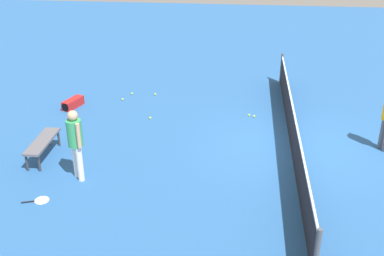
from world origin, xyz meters
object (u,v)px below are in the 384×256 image
Objects in this scene: tennis_racket_near_player at (41,201)px; tennis_ball_baseline at (254,116)px; tennis_ball_stray_right at (123,99)px; equipment_bag at (72,104)px; player_near_side at (75,139)px; tennis_ball_by_net at (249,115)px; courtside_bench at (42,143)px; tennis_ball_near_player at (150,118)px; tennis_ball_midcourt at (132,94)px; tennis_ball_stray_left at (155,94)px.

tennis_ball_baseline is at bearing 137.63° from tennis_racket_near_player.
tennis_ball_baseline is (-5.00, 4.57, 0.02)m from tennis_racket_near_player.
tennis_racket_near_player is 9.19× the size of tennis_ball_stray_right.
equipment_bag is (-0.10, -5.66, 0.11)m from tennis_ball_baseline.
tennis_ball_baseline is (-3.99, 4.04, -0.98)m from player_near_side.
tennis_racket_near_player is 0.72× the size of equipment_bag.
player_near_side is 25.76× the size of tennis_ball_by_net.
tennis_ball_baseline is 0.04× the size of courtside_bench.
tennis_ball_near_player is 1.00× the size of tennis_ball_by_net.
tennis_racket_near_player is at bearing -42.37° from tennis_ball_baseline.
player_near_side is 2.80× the size of tennis_racket_near_player.
tennis_ball_stray_right is at bearing 119.71° from equipment_bag.
tennis_ball_by_net is 1.00× the size of tennis_ball_stray_right.
tennis_ball_midcourt is at bearing -109.26° from tennis_ball_by_net.
tennis_ball_by_net is 0.17m from tennis_ball_baseline.
tennis_ball_near_player is 1.97m from tennis_ball_stray_left.
equipment_bag is at bearing -49.70° from tennis_ball_midcourt.
courtside_bench is (4.60, -1.96, 0.38)m from tennis_ball_stray_left.
tennis_ball_near_player is 2.98m from tennis_ball_by_net.
courtside_bench is 1.78× the size of equipment_bag.
player_near_side is 1.51m from tennis_racket_near_player.
tennis_ball_stray_left is at bearing 120.11° from equipment_bag.
tennis_ball_midcourt is 1.00× the size of tennis_ball_stray_right.
tennis_ball_midcourt is (-6.45, 0.49, 0.02)m from tennis_racket_near_player.
courtside_bench is (3.20, -5.10, 0.38)m from tennis_ball_by_net.
tennis_racket_near_player is 9.19× the size of tennis_ball_near_player.
tennis_ball_baseline is at bearing 64.00° from tennis_ball_by_net.
courtside_bench is (3.12, -5.25, 0.38)m from tennis_ball_baseline.
tennis_ball_baseline reaches higher than tennis_racket_near_player.
tennis_ball_by_net and tennis_ball_stray_right have the same top height.
tennis_ball_baseline is (-0.48, 3.08, 0.00)m from tennis_ball_near_player.
tennis_ball_stray_right is at bearing 177.06° from tennis_racket_near_player.
tennis_ball_near_player is 2.66m from equipment_bag.
tennis_ball_stray_right is (-1.38, -1.19, 0.00)m from tennis_ball_near_player.
tennis_racket_near_player is 9.19× the size of tennis_ball_by_net.
tennis_ball_by_net is (-5.08, 4.42, 0.02)m from tennis_racket_near_player.
tennis_ball_baseline and tennis_ball_stray_left have the same top height.
equipment_bag is at bearing -172.70° from courtside_bench.
player_near_side is 25.76× the size of tennis_ball_midcourt.
tennis_racket_near_player is at bearing -18.23° from tennis_ball_near_player.
tennis_ball_near_player is 3.11m from tennis_ball_baseline.
tennis_racket_near_player is 9.19× the size of tennis_ball_midcourt.
player_near_side reaches higher than courtside_bench.
tennis_ball_near_player is at bearing 27.49° from tennis_ball_midcourt.
tennis_racket_near_player is 6.77m from tennis_ball_baseline.
tennis_ball_baseline is 1.00× the size of tennis_ball_stray_left.
tennis_ball_baseline is 6.12m from courtside_bench.
tennis_ball_near_player is 2.17m from tennis_ball_midcourt.
tennis_ball_midcourt and tennis_ball_baseline have the same top height.
tennis_ball_stray_right reaches higher than tennis_racket_near_player.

